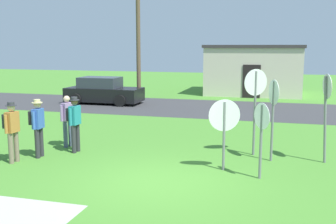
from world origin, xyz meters
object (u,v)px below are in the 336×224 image
object	(u,v)px
stop_sign_leaning_left	(261,128)
stop_sign_tallest	(326,103)
person_holding_notes	(12,128)
stop_sign_center_cluster	(255,96)
stop_sign_leaning_right	(224,122)
person_in_dark_shirt	(38,124)
utility_pole	(138,25)
stop_sign_nearest	(273,106)
person_in_blue	(74,120)
person_with_sunhat	(67,118)
parked_car_on_street	(103,91)

from	to	relation	value
stop_sign_leaning_left	stop_sign_tallest	bearing A→B (deg)	48.77
person_holding_notes	stop_sign_center_cluster	bearing A→B (deg)	21.87
stop_sign_leaning_right	person_in_dark_shirt	xyz separation A→B (m)	(-5.47, -0.20, -0.28)
utility_pole	stop_sign_leaning_right	size ratio (longest dim) A/B	4.45
stop_sign_nearest	person_in_dark_shirt	size ratio (longest dim) A/B	1.35
person_in_blue	person_with_sunhat	xyz separation A→B (m)	(-0.55, 0.55, -0.06)
person_with_sunhat	person_holding_notes	size ratio (longest dim) A/B	0.97
person_holding_notes	person_in_dark_shirt	bearing A→B (deg)	59.85
stop_sign_leaning_left	person_holding_notes	xyz separation A→B (m)	(-6.83, -0.41, -0.27)
utility_pole	stop_sign_leaning_right	distance (m)	13.54
stop_sign_center_cluster	parked_car_on_street	bearing A→B (deg)	135.07
parked_car_on_street	stop_sign_leaning_left	xyz separation A→B (m)	(9.31, -11.20, 0.59)
stop_sign_tallest	stop_sign_leaning_right	distance (m)	3.03
person_in_dark_shirt	person_holding_notes	size ratio (longest dim) A/B	1.00
person_in_blue	stop_sign_tallest	bearing A→B (deg)	6.39
stop_sign_tallest	person_with_sunhat	xyz separation A→B (m)	(-7.89, -0.28, -0.75)
parked_car_on_street	stop_sign_leaning_right	bearing A→B (deg)	-52.20
stop_sign_tallest	stop_sign_center_cluster	bearing A→B (deg)	170.75
parked_car_on_street	stop_sign_tallest	world-z (taller)	stop_sign_tallest
stop_sign_center_cluster	stop_sign_nearest	world-z (taller)	stop_sign_center_cluster
stop_sign_nearest	person_in_blue	size ratio (longest dim) A/B	1.35
stop_sign_tallest	stop_sign_leaning_left	xyz separation A→B (m)	(-1.66, -1.89, -0.42)
stop_sign_center_cluster	person_in_blue	xyz separation A→B (m)	(-5.38, -1.14, -0.79)
parked_car_on_street	stop_sign_center_cluster	world-z (taller)	stop_sign_center_cluster
person_in_blue	person_in_dark_shirt	bearing A→B (deg)	-133.27
stop_sign_nearest	person_with_sunhat	size ratio (longest dim) A/B	1.39
person_in_dark_shirt	stop_sign_nearest	bearing A→B (deg)	12.16
utility_pole	stop_sign_tallest	bearing A→B (deg)	-47.95
stop_sign_leaning_left	utility_pole	bearing A→B (deg)	121.81
parked_car_on_street	person_in_dark_shirt	world-z (taller)	person_in_dark_shirt
parked_car_on_street	person_with_sunhat	distance (m)	10.07
stop_sign_center_cluster	stop_sign_leaning_right	distance (m)	1.95
stop_sign_center_cluster	stop_sign_nearest	bearing A→B (deg)	-43.69
stop_sign_center_cluster	person_with_sunhat	bearing A→B (deg)	-174.27
utility_pole	person_with_sunhat	size ratio (longest dim) A/B	5.02
stop_sign_nearest	person_in_dark_shirt	distance (m)	6.86
stop_sign_nearest	person_with_sunhat	xyz separation A→B (m)	(-6.47, -0.08, -0.65)
parked_car_on_street	person_in_blue	bearing A→B (deg)	-70.28
parked_car_on_street	person_in_dark_shirt	size ratio (longest dim) A/B	2.48
stop_sign_leaning_left	stop_sign_nearest	world-z (taller)	stop_sign_nearest
stop_sign_tallest	person_with_sunhat	world-z (taller)	stop_sign_tallest
utility_pole	person_in_blue	distance (m)	11.53
stop_sign_leaning_left	person_with_sunhat	bearing A→B (deg)	165.44
utility_pole	stop_sign_center_cluster	size ratio (longest dim) A/B	3.25
stop_sign_leaning_right	stop_sign_nearest	distance (m)	1.76
stop_sign_nearest	person_holding_notes	size ratio (longest dim) A/B	1.35
utility_pole	stop_sign_leaning_right	world-z (taller)	utility_pole
person_in_blue	stop_sign_nearest	bearing A→B (deg)	6.05
stop_sign_leaning_right	person_in_dark_shirt	bearing A→B (deg)	-177.90
stop_sign_leaning_left	stop_sign_nearest	distance (m)	1.74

